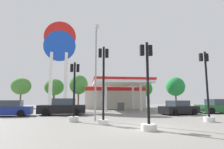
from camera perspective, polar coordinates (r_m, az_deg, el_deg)
The scene contains 18 objects.
ground_plane at distance 10.54m, azimuth 9.51°, elevation -15.91°, with size 90.00×90.00×0.00m, color slate.
gas_station at distance 32.25m, azimuth 0.74°, elevation -6.63°, with size 10.07×13.93×4.29m.
station_pole_sign at distance 27.34m, azimuth -15.87°, elevation 6.56°, with size 4.45×0.56×12.66m.
car_0 at distance 19.44m, azimuth -14.92°, elevation -9.76°, with size 4.59×2.15×1.63m.
car_1 at distance 19.81m, azimuth -29.18°, elevation -9.23°, with size 4.21×2.16×1.46m.
car_2 at distance 20.32m, azimuth 19.85°, elevation -9.72°, with size 4.27×2.65×1.43m.
car_3 at distance 24.27m, azimuth 29.49°, elevation -8.63°, with size 4.51×2.24×1.58m.
traffic_signal_0 at distance 13.43m, azimuth -11.63°, elevation -7.76°, with size 0.70×0.71×4.18m.
traffic_signal_1 at distance 11.75m, azimuth -2.66°, elevation -4.75°, with size 0.65×0.66×4.92m.
traffic_signal_2 at distance 9.65m, azimuth 11.02°, elevation -7.85°, with size 0.79×0.79×4.50m.
traffic_signal_3 at distance 14.72m, azimuth 27.27°, elevation -5.96°, with size 0.72×0.72×4.96m.
tree_0 at distance 38.41m, azimuth -26.13°, elevation -3.25°, with size 3.50×3.50×5.56m.
tree_1 at distance 38.84m, azimuth -17.34°, elevation -3.72°, with size 3.76×3.76×5.66m.
tree_2 at distance 37.27m, azimuth -10.22°, elevation -3.10°, with size 3.60×3.60×6.36m.
tree_3 at distance 38.77m, azimuth 2.11°, elevation -3.99°, with size 3.64×3.64×5.97m.
tree_4 at distance 39.02m, azimuth 10.00°, elevation -4.36°, with size 3.20×3.20×5.28m.
tree_5 at distance 40.94m, azimuth 18.91°, elevation -3.54°, with size 3.87×3.87×6.15m.
corner_streetlamp at distance 13.77m, azimuth -4.96°, elevation 3.05°, with size 0.24×1.48×6.77m.
Camera 1 is at (-3.05, -9.97, 1.53)m, focal length 29.74 mm.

